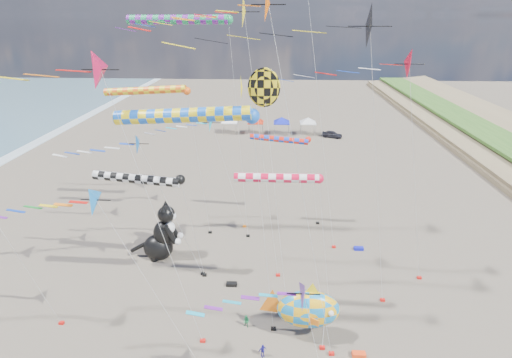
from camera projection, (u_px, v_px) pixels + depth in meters
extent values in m
cone|color=yellow|center=(254.00, 11.00, 27.02)|extent=(2.31, 2.47, 2.55)
cylinder|color=#B2B2B2|center=(267.00, 161.00, 31.06)|extent=(2.12, 0.02, 21.52)
cube|color=black|center=(278.00, 275.00, 35.07)|extent=(0.36, 0.24, 0.20)
cylinder|color=#B2B2B2|center=(332.00, 116.00, 34.40)|extent=(2.32, 0.02, 26.45)
cube|color=black|center=(334.00, 247.00, 39.34)|extent=(0.36, 0.24, 0.20)
cone|color=black|center=(372.00, 25.00, 24.30)|extent=(2.81, 3.01, 3.10)
cylinder|color=#B2B2B2|center=(378.00, 182.00, 28.16)|extent=(3.10, 0.02, 20.68)
cube|color=black|center=(383.00, 300.00, 31.99)|extent=(0.36, 0.24, 0.20)
cone|color=#1860B4|center=(154.00, 141.00, 30.80)|extent=(1.69, 1.81, 1.87)
cylinder|color=#B2B2B2|center=(180.00, 212.00, 33.06)|extent=(3.19, 0.02, 12.25)
cube|color=black|center=(203.00, 273.00, 35.27)|extent=(0.36, 0.24, 0.20)
cone|color=red|center=(418.00, 63.00, 27.96)|extent=(2.21, 2.37, 2.44)
cylinder|color=#B2B2B2|center=(419.00, 182.00, 31.35)|extent=(2.85, 0.02, 18.18)
cube|color=black|center=(419.00, 278.00, 34.70)|extent=(0.36, 0.24, 0.20)
cone|color=#197DDC|center=(122.00, 209.00, 20.97)|extent=(1.77, 1.90, 1.95)
cylinder|color=#B2B2B2|center=(169.00, 301.00, 23.13)|extent=(4.01, 0.02, 11.84)
cone|color=#481A8D|center=(305.00, 287.00, 18.85)|extent=(1.61, 1.73, 1.78)
cone|color=#FF6009|center=(310.00, 3.00, 18.79)|extent=(1.85, 1.98, 2.04)
cylinder|color=#B2B2B2|center=(323.00, 210.00, 22.87)|extent=(2.60, 0.02, 21.81)
cube|color=black|center=(332.00, 354.00, 26.92)|extent=(0.36, 0.24, 0.20)
cone|color=#169ABA|center=(213.00, 125.00, 39.06)|extent=(1.92, 2.06, 2.12)
cylinder|color=#B2B2B2|center=(229.00, 179.00, 41.14)|extent=(3.05, 0.02, 11.30)
cube|color=black|center=(245.00, 226.00, 43.17)|extent=(0.36, 0.24, 0.20)
cylinder|color=#B2B2B2|center=(29.00, 243.00, 27.04)|extent=(1.97, 0.02, 13.89)
cube|color=black|center=(61.00, 323.00, 29.60)|extent=(0.36, 0.24, 0.20)
cone|color=#CA1344|center=(113.00, 72.00, 21.17)|extent=(2.25, 2.41, 2.48)
cylinder|color=#B2B2B2|center=(164.00, 225.00, 24.60)|extent=(3.87, 0.02, 18.49)
cube|color=black|center=(203.00, 341.00, 27.99)|extent=(0.36, 0.24, 0.20)
cylinder|color=blue|center=(182.00, 115.00, 23.34)|extent=(8.21, 0.86, 0.86)
sphere|color=blue|center=(252.00, 116.00, 23.15)|extent=(0.91, 0.91, 0.91)
cylinder|color=#B2B2B2|center=(264.00, 235.00, 26.12)|extent=(1.52, 0.02, 15.83)
cube|color=black|center=(273.00, 329.00, 29.06)|extent=(0.36, 0.24, 0.20)
cylinder|color=red|center=(276.00, 178.00, 26.70)|extent=(5.68, 0.63, 0.63)
sphere|color=red|center=(319.00, 179.00, 26.57)|extent=(0.67, 0.67, 0.67)
cylinder|color=#B2B2B2|center=(325.00, 251.00, 28.65)|extent=(1.52, 0.02, 11.17)
cube|color=black|center=(330.00, 312.00, 30.71)|extent=(0.36, 0.24, 0.20)
cylinder|color=#FE5F15|center=(145.00, 90.00, 36.61)|extent=(7.80, 0.70, 0.70)
sphere|color=#FE5F15|center=(187.00, 91.00, 36.43)|extent=(0.74, 0.74, 0.74)
cylinder|color=#B2B2B2|center=(199.00, 167.00, 39.22)|extent=(1.52, 0.02, 14.85)
cube|color=black|center=(210.00, 232.00, 41.97)|extent=(0.36, 0.24, 0.20)
cylinder|color=#1B9856|center=(177.00, 20.00, 33.66)|extent=(8.69, 0.78, 0.78)
sphere|color=#1B9856|center=(228.00, 20.00, 33.46)|extent=(0.82, 0.82, 0.82)
cylinder|color=#B2B2B2|center=(239.00, 140.00, 37.40)|extent=(1.52, 0.02, 20.91)
cube|color=black|center=(248.00, 236.00, 41.30)|extent=(0.36, 0.24, 0.20)
cylinder|color=black|center=(136.00, 179.00, 31.86)|extent=(7.09, 0.76, 0.76)
sphere|color=black|center=(180.00, 180.00, 31.69)|extent=(0.80, 0.80, 0.80)
cylinder|color=#B2B2B2|center=(193.00, 230.00, 33.40)|extent=(1.52, 0.02, 9.16)
cube|color=black|center=(205.00, 275.00, 35.06)|extent=(0.36, 0.24, 0.20)
cylinder|color=red|center=(279.00, 139.00, 40.41)|extent=(5.90, 0.59, 0.59)
sphere|color=red|center=(308.00, 140.00, 40.27)|extent=(0.62, 0.62, 0.62)
cylinder|color=#B2B2B2|center=(313.00, 184.00, 42.07)|extent=(1.52, 0.02, 9.62)
cube|color=black|center=(318.00, 223.00, 43.82)|extent=(0.36, 0.24, 0.20)
ellipsoid|color=yellow|center=(264.00, 88.00, 26.72)|extent=(2.20, 0.40, 2.64)
cone|color=yellow|center=(242.00, 87.00, 26.79)|extent=(0.12, 1.80, 1.80)
cylinder|color=#B2B2B2|center=(276.00, 207.00, 28.94)|extent=(2.03, 2.03, 16.76)
cube|color=black|center=(287.00, 308.00, 31.12)|extent=(0.36, 0.24, 0.20)
ellipsoid|color=#147FC5|center=(308.00, 309.00, 27.45)|extent=(4.56, 2.37, 2.90)
cone|color=orange|center=(272.00, 308.00, 27.57)|extent=(2.12, 0.43, 2.13)
cone|color=yellow|center=(312.00, 292.00, 26.89)|extent=(1.54, 0.33, 1.55)
cylinder|color=#B2B2B2|center=(323.00, 332.00, 27.51)|extent=(0.21, 1.04, 2.03)
cube|color=red|center=(322.00, 348.00, 27.40)|extent=(0.36, 0.24, 0.20)
imported|color=gray|center=(286.00, 303.00, 30.42)|extent=(0.72, 0.51, 1.85)
imported|color=#207D48|center=(246.00, 321.00, 29.16)|extent=(0.63, 0.60, 1.03)
imported|color=#272295|center=(263.00, 351.00, 26.66)|extent=(0.63, 0.48, 0.99)
cube|color=#1217B9|center=(359.00, 248.00, 38.95)|extent=(0.90, 0.44, 0.30)
cube|color=black|center=(232.00, 284.00, 33.78)|extent=(0.90, 0.44, 0.30)
cube|color=#FF4115|center=(359.00, 354.00, 26.79)|extent=(0.90, 0.44, 0.30)
cube|color=white|center=(230.00, 122.00, 76.72)|extent=(3.00, 3.00, 0.15)
pyramid|color=white|center=(230.00, 116.00, 76.32)|extent=(4.20, 4.20, 1.00)
cylinder|color=#999999|center=(222.00, 129.00, 76.01)|extent=(0.08, 0.08, 2.20)
cylinder|color=#999999|center=(236.00, 130.00, 75.89)|extent=(0.08, 0.08, 2.20)
cylinder|color=#999999|center=(224.00, 126.00, 78.41)|extent=(0.08, 0.08, 2.20)
cylinder|color=#999999|center=(237.00, 126.00, 78.29)|extent=(0.08, 0.08, 2.20)
cube|color=red|center=(256.00, 122.00, 76.48)|extent=(3.00, 3.00, 0.15)
pyramid|color=red|center=(256.00, 117.00, 76.08)|extent=(4.20, 4.20, 1.00)
cylinder|color=#999999|center=(248.00, 130.00, 75.78)|extent=(0.08, 0.08, 2.20)
cylinder|color=#999999|center=(262.00, 130.00, 75.66)|extent=(0.08, 0.08, 2.20)
cylinder|color=#999999|center=(249.00, 126.00, 78.18)|extent=(0.08, 0.08, 2.20)
cylinder|color=#999999|center=(263.00, 126.00, 78.06)|extent=(0.08, 0.08, 2.20)
cube|color=#131EC5|center=(282.00, 123.00, 76.24)|extent=(3.00, 3.00, 0.15)
pyramid|color=#131EC5|center=(282.00, 117.00, 75.84)|extent=(4.20, 4.20, 1.00)
cylinder|color=#999999|center=(275.00, 130.00, 75.54)|extent=(0.08, 0.08, 2.20)
cylinder|color=#999999|center=(288.00, 130.00, 75.42)|extent=(0.08, 0.08, 2.20)
cylinder|color=#999999|center=(275.00, 127.00, 77.94)|extent=(0.08, 0.08, 2.20)
cylinder|color=#999999|center=(288.00, 127.00, 77.82)|extent=(0.08, 0.08, 2.20)
cube|color=silver|center=(308.00, 123.00, 76.01)|extent=(3.00, 3.00, 0.15)
pyramid|color=silver|center=(308.00, 117.00, 75.61)|extent=(4.20, 4.20, 1.00)
cylinder|color=#999999|center=(301.00, 130.00, 75.31)|extent=(0.08, 0.08, 2.20)
cylinder|color=#999999|center=(315.00, 131.00, 75.18)|extent=(0.08, 0.08, 2.20)
cylinder|color=#999999|center=(300.00, 127.00, 77.71)|extent=(0.08, 0.08, 2.20)
cylinder|color=#999999|center=(314.00, 127.00, 77.59)|extent=(0.08, 0.08, 2.20)
imported|color=#26262D|center=(332.00, 134.00, 74.56)|extent=(4.08, 2.79, 1.29)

